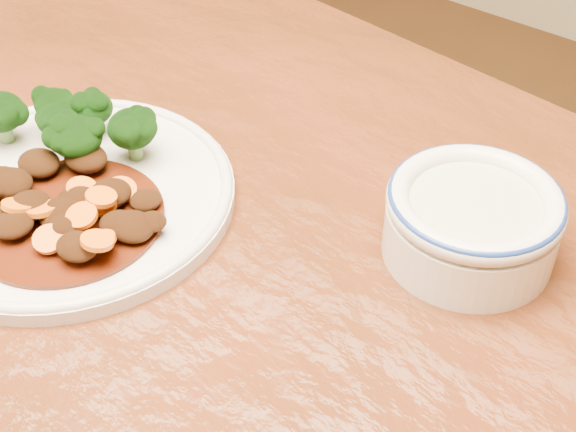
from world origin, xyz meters
The scene contains 5 objects.
dining_table centered at (0.00, 0.00, 0.67)m, with size 1.59×1.06×0.75m.
dinner_plate centered at (-0.08, 0.03, 0.76)m, with size 0.28×0.28×0.02m.
broccoli_florets centered at (-0.13, 0.07, 0.79)m, with size 0.15×0.10×0.05m.
mince_stew centered at (-0.06, 0.01, 0.77)m, with size 0.16×0.16×0.03m.
dip_bowl centered at (0.21, 0.19, 0.78)m, with size 0.14×0.14×0.06m.
Camera 1 is at (0.39, -0.27, 1.19)m, focal length 50.00 mm.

